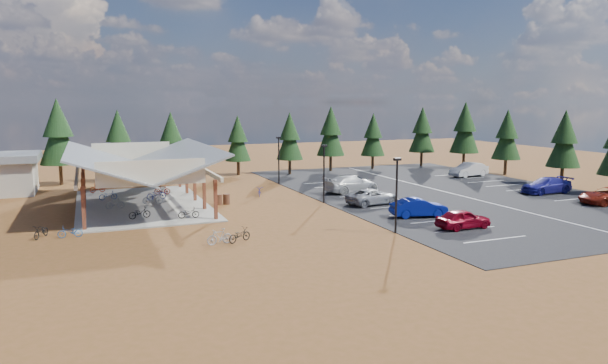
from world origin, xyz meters
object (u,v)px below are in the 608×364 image
Objects in this scene: trash_bin_1 at (227,199)px; car_9 at (469,170)px; lamp_post_1 at (324,170)px; car_3 at (352,184)px; bike_2 at (108,195)px; bike_14 at (259,191)px; bike_3 at (98,188)px; bike_7 at (162,190)px; bike_pavilion at (140,161)px; lamp_post_0 at (397,190)px; bike_5 at (153,198)px; bike_4 at (189,213)px; car_2 at (373,197)px; car_4 at (352,182)px; bike_0 at (140,213)px; bike_6 at (156,194)px; bike_13 at (220,237)px; car_0 at (463,219)px; bike_8 at (41,231)px; bike_1 at (115,203)px; lamp_post_2 at (279,157)px; car_1 at (419,208)px; bike_12 at (239,235)px; trash_bin_0 at (219,200)px; car_7 at (546,185)px; bike_10 at (70,232)px.

trash_bin_1 is 0.18× the size of car_9.
lamp_post_1 is 6.58m from car_3.
bike_2 is (-9.52, 5.59, 0.06)m from trash_bin_1.
car_9 reaches higher than bike_14.
bike_2 is at bearing 174.09° from bike_3.
bike_7 is at bearing 64.16° from car_3.
bike_pavilion is 22.69m from lamp_post_0.
bike_5 is (0.87, -0.58, -3.21)m from bike_pavilion.
car_2 is (15.88, 0.08, 0.20)m from bike_4.
lamp_post_0 reaches higher than car_4.
bike_14 is at bearing 2.84° from bike_pavilion.
bike_3 is at bearing 60.32° from car_3.
car_2 is (17.75, -6.71, 0.10)m from bike_5.
bike_6 is at bearing -28.24° from bike_0.
car_2 reaches higher than bike_2.
bike_13 reaches higher than bike_4.
car_0 reaches higher than bike_6.
bike_7 is 28.28m from car_0.
car_2 reaches higher than bike_14.
bike_8 is at bearing -134.05° from bike_14.
bike_7 is 0.89× the size of bike_13.
bike_3 is 0.87× the size of bike_5.
bike_1 is 7.37m from bike_7.
bike_14 is (-4.21, 5.54, -2.52)m from lamp_post_1.
car_0 reaches higher than bike_3.
car_3 is (8.97, -1.51, 0.41)m from bike_14.
bike_pavilion is 6.97m from bike_0.
lamp_post_2 is 0.90× the size of car_3.
car_1 is at bearing -34.27° from bike_pavilion.
bike_1 is 22.02m from car_3.
bike_8 is at bearing -153.14° from trash_bin_1.
bike_4 is (6.15, -15.17, -0.04)m from bike_3.
bike_12 is 14.98m from car_1.
lamp_post_0 reaches higher than bike_1.
bike_13 is (-2.98, -13.15, 0.05)m from trash_bin_0.
car_9 is (31.64, 6.32, 0.42)m from trash_bin_0.
trash_bin_0 is (-8.78, 2.69, -2.53)m from lamp_post_1.
bike_5 is (-14.13, 4.42, -2.36)m from lamp_post_1.
car_4 is (22.85, 2.10, 0.29)m from bike_1.
bike_0 is 37.92m from car_7.
bike_0 is at bearing 3.71° from bike_12.
bike_10 is 0.88× the size of bike_14.
bike_13 is (5.86, -18.69, -0.01)m from bike_2.
car_9 is (35.57, -0.33, 0.32)m from bike_7.
bike_6 is at bearing -4.66° from bike_5.
lamp_post_0 is 1.07× the size of car_2.
trash_bin_1 is at bearing 155.86° from bike_13.
lamp_post_2 is 0.98× the size of car_7.
car_2 is 0.96× the size of car_9.
trash_bin_0 is 17.08m from car_1.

